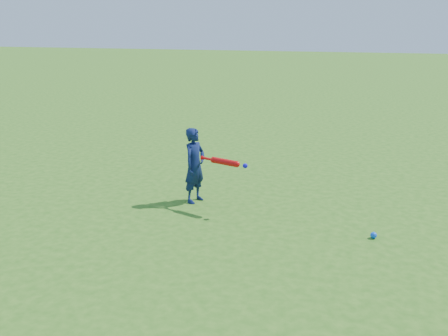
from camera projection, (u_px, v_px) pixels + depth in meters
name	position (u px, v px, depth m)	size (l,w,h in m)	color
ground	(206.00, 194.00, 7.42)	(80.00, 80.00, 0.00)	#2E6618
child	(195.00, 165.00, 6.97)	(0.39, 0.25, 1.06)	#0F1B47
ground_ball_blue	(374.00, 235.00, 5.88)	(0.08, 0.08, 0.08)	blue
bat_swing	(227.00, 162.00, 6.58)	(0.71, 0.27, 0.08)	red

